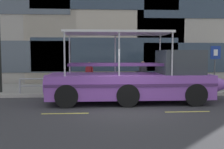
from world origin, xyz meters
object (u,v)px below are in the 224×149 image
object	(u,v)px
parking_sign	(215,60)
pedestrian_near_bow	(179,73)
pedestrian_mid_right	(89,73)
pedestrian_mid_left	(143,73)
duck_tour_boat	(140,80)

from	to	relation	value
parking_sign	pedestrian_near_bow	xyz separation A→B (m)	(-2.06, 0.25, -0.77)
pedestrian_mid_right	parking_sign	bearing A→B (deg)	-0.50
parking_sign	pedestrian_mid_left	xyz separation A→B (m)	(-4.25, 0.03, -0.73)
parking_sign	pedestrian_mid_right	xyz separation A→B (m)	(-7.33, 0.06, -0.75)
pedestrian_mid_left	pedestrian_mid_right	world-z (taller)	pedestrian_mid_left
parking_sign	pedestrian_mid_right	size ratio (longest dim) A/B	1.56
parking_sign	pedestrian_mid_right	world-z (taller)	parking_sign
pedestrian_near_bow	pedestrian_mid_right	xyz separation A→B (m)	(-5.27, -0.19, 0.02)
duck_tour_boat	parking_sign	bearing A→B (deg)	28.44
pedestrian_mid_left	duck_tour_boat	bearing A→B (deg)	-102.88
parking_sign	pedestrian_mid_left	world-z (taller)	parking_sign
duck_tour_boat	pedestrian_near_bow	bearing A→B (deg)	45.87
parking_sign	duck_tour_boat	distance (m)	5.59
parking_sign	pedestrian_mid_right	distance (m)	7.37
parking_sign	pedestrian_near_bow	bearing A→B (deg)	173.06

